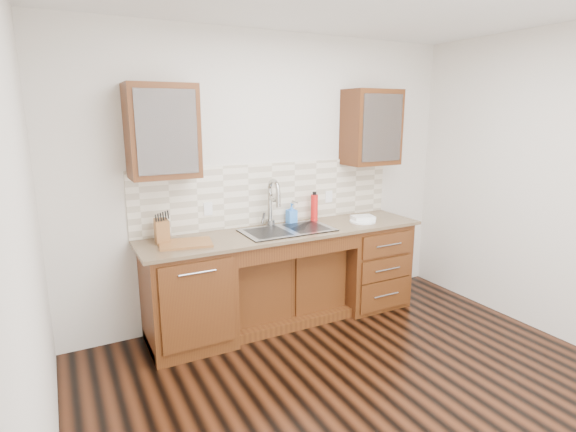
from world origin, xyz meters
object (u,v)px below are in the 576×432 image
water_bottle (314,208)px  plate (363,221)px  knife_block (162,231)px  cutting_board (186,243)px  soap_bottle (292,213)px

water_bottle → plate: 0.50m
water_bottle → knife_block: bearing=-177.4°
plate → knife_block: bearing=174.3°
water_bottle → plate: size_ratio=1.03×
plate → cutting_board: bearing=178.7°
soap_bottle → knife_block: bearing=-176.3°
water_bottle → soap_bottle: bearing=174.8°
water_bottle → cutting_board: water_bottle is taller
soap_bottle → cutting_board: 1.15m
soap_bottle → water_bottle: water_bottle is taller
cutting_board → knife_block: bearing=135.5°
soap_bottle → water_bottle: bearing=-5.5°
knife_block → plate: bearing=-1.7°
soap_bottle → knife_block: soap_bottle is taller
plate → cutting_board: size_ratio=0.61×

